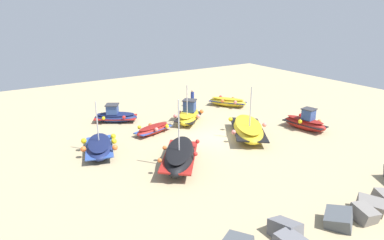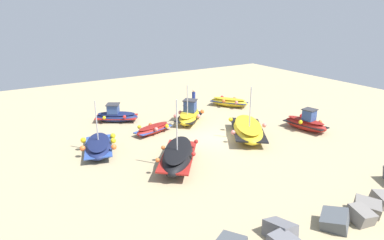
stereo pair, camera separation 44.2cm
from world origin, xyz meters
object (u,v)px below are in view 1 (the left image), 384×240
(fishing_boat_6, at_px, (99,147))
(fishing_boat_3, at_px, (115,116))
(fishing_boat_2, at_px, (248,129))
(fishing_boat_5, at_px, (153,129))
(fishing_boat_4, at_px, (305,122))
(fishing_boat_7, at_px, (189,115))
(fishing_boat_0, at_px, (228,102))
(person_walking, at_px, (192,97))
(fishing_boat_1, at_px, (180,156))

(fishing_boat_6, bearing_deg, fishing_boat_3, 168.16)
(fishing_boat_2, distance_m, fishing_boat_5, 7.03)
(fishing_boat_5, relative_size, fishing_boat_6, 0.75)
(fishing_boat_4, bearing_deg, fishing_boat_7, -143.91)
(fishing_boat_5, bearing_deg, fishing_boat_0, 0.41)
(fishing_boat_0, relative_size, fishing_boat_3, 0.97)
(fishing_boat_2, bearing_deg, person_walking, 27.81)
(fishing_boat_1, bearing_deg, fishing_boat_6, 75.50)
(fishing_boat_3, relative_size, person_walking, 2.28)
(fishing_boat_5, bearing_deg, person_walking, 18.57)
(fishing_boat_0, distance_m, person_walking, 3.40)
(fishing_boat_3, bearing_deg, fishing_boat_2, 160.56)
(fishing_boat_3, height_order, fishing_boat_5, fishing_boat_3)
(fishing_boat_4, bearing_deg, fishing_boat_0, 176.20)
(fishing_boat_3, relative_size, fishing_boat_5, 1.12)
(fishing_boat_1, bearing_deg, fishing_boat_7, 1.56)
(fishing_boat_1, distance_m, fishing_boat_3, 10.09)
(fishing_boat_6, relative_size, fishing_boat_7, 1.19)
(fishing_boat_3, height_order, fishing_boat_4, fishing_boat_4)
(fishing_boat_1, xyz_separation_m, person_walking, (-7.67, -10.42, 0.31))
(fishing_boat_6, bearing_deg, fishing_boat_2, 92.40)
(fishing_boat_3, height_order, fishing_boat_7, fishing_boat_7)
(fishing_boat_4, bearing_deg, fishing_boat_5, -128.44)
(fishing_boat_2, bearing_deg, fishing_boat_0, 5.74)
(fishing_boat_3, xyz_separation_m, fishing_boat_5, (-1.34, 4.24, -0.15))
(fishing_boat_3, bearing_deg, fishing_boat_4, 171.76)
(fishing_boat_3, distance_m, person_walking, 7.82)
(fishing_boat_1, distance_m, fishing_boat_5, 5.99)
(fishing_boat_3, relative_size, fishing_boat_4, 1.03)
(fishing_boat_2, relative_size, fishing_boat_6, 1.28)
(fishing_boat_6, xyz_separation_m, fishing_boat_7, (-8.31, -2.22, 0.13))
(fishing_boat_4, height_order, fishing_boat_7, fishing_boat_7)
(fishing_boat_3, distance_m, fishing_boat_6, 6.54)
(fishing_boat_1, bearing_deg, fishing_boat_3, 38.58)
(fishing_boat_5, xyz_separation_m, person_walking, (-6.46, -4.56, 0.60))
(fishing_boat_2, bearing_deg, fishing_boat_5, 85.74)
(fishing_boat_4, bearing_deg, fishing_boat_2, -114.50)
(fishing_boat_4, bearing_deg, fishing_boat_3, -140.18)
(fishing_boat_0, xyz_separation_m, person_walking, (2.91, -1.68, 0.50))
(fishing_boat_0, height_order, fishing_boat_3, fishing_boat_3)
(fishing_boat_5, bearing_deg, fishing_boat_6, -179.62)
(fishing_boat_0, distance_m, fishing_boat_7, 6.06)
(person_walking, bearing_deg, fishing_boat_1, -23.06)
(fishing_boat_4, relative_size, fishing_boat_5, 1.09)
(fishing_boat_1, height_order, fishing_boat_7, fishing_boat_1)
(fishing_boat_6, bearing_deg, fishing_boat_1, 56.02)
(fishing_boat_1, relative_size, fishing_boat_7, 1.37)
(fishing_boat_5, bearing_deg, fishing_boat_7, -4.34)
(fishing_boat_7, bearing_deg, fishing_boat_4, -86.22)
(fishing_boat_3, xyz_separation_m, person_walking, (-7.80, -0.33, 0.45))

